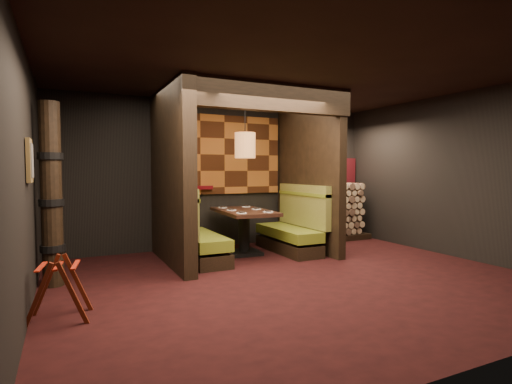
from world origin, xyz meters
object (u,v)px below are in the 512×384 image
object	(u,v)px
booth_bench_right	(293,230)
dining_table	(244,223)
totem_column	(51,196)
pendant_lamp	(245,145)
luggage_rack	(59,287)
booth_bench_left	(195,237)
firewood_stack	(330,212)

from	to	relation	value
booth_bench_right	dining_table	distance (m)	0.96
totem_column	pendant_lamp	bearing A→B (deg)	11.94
luggage_rack	dining_table	bearing A→B (deg)	34.47
booth_bench_left	dining_table	world-z (taller)	booth_bench_left
pendant_lamp	totem_column	size ratio (longest dim) A/B	0.47
firewood_stack	booth_bench_right	bearing A→B (deg)	-152.65
booth_bench_left	luggage_rack	bearing A→B (deg)	-136.69
pendant_lamp	totem_column	xyz separation A→B (m)	(-3.05, -0.64, -0.77)
booth_bench_left	totem_column	world-z (taller)	totem_column
booth_bench_right	dining_table	size ratio (longest dim) A/B	1.02
booth_bench_left	dining_table	size ratio (longest dim) A/B	1.02
pendant_lamp	luggage_rack	size ratio (longest dim) A/B	1.65
totem_column	firewood_stack	xyz separation A→B (m)	(5.33, 1.25, -0.57)
booth_bench_right	totem_column	xyz separation A→B (m)	(-3.98, -0.55, 0.79)
booth_bench_left	totem_column	size ratio (longest dim) A/B	0.67
booth_bench_left	booth_bench_right	world-z (taller)	same
booth_bench_right	firewood_stack	world-z (taller)	firewood_stack
booth_bench_right	pendant_lamp	distance (m)	1.81
dining_table	firewood_stack	xyz separation A→B (m)	(2.29, 0.56, 0.05)
booth_bench_right	luggage_rack	xyz separation A→B (m)	(-3.90, -1.89, -0.06)
luggage_rack	totem_column	xyz separation A→B (m)	(-0.08, 1.34, 0.85)
booth_bench_left	booth_bench_right	xyz separation A→B (m)	(1.89, 0.00, 0.00)
booth_bench_right	totem_column	size ratio (longest dim) A/B	0.67
booth_bench_right	luggage_rack	distance (m)	4.34
dining_table	firewood_stack	world-z (taller)	firewood_stack
pendant_lamp	luggage_rack	xyz separation A→B (m)	(-2.97, -1.99, -1.62)
dining_table	luggage_rack	size ratio (longest dim) A/B	2.30
booth_bench_left	pendant_lamp	bearing A→B (deg)	5.64
dining_table	totem_column	bearing A→B (deg)	-167.16
luggage_rack	pendant_lamp	bearing A→B (deg)	33.81
dining_table	pendant_lamp	xyz separation A→B (m)	(0.00, -0.05, 1.39)
totem_column	dining_table	bearing A→B (deg)	12.84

